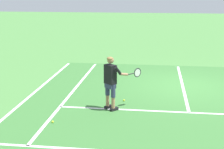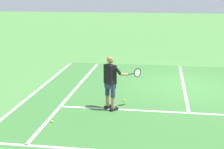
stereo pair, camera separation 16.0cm
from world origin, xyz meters
name	(u,v)px [view 2 (the right image)]	position (x,y,z in m)	size (l,w,h in m)	color
ground_plane	(184,86)	(0.00, 0.00, 0.00)	(80.00, 80.00, 0.00)	#477F3D
court_inner_surface	(186,96)	(0.00, -1.31, 0.00)	(10.98, 9.66, 0.00)	#387033
line_service	(189,113)	(0.00, -3.08, 0.00)	(8.23, 0.10, 0.01)	white
line_centre_service	(183,85)	(0.00, 0.12, 0.00)	(0.10, 6.40, 0.01)	white
line_singles_left	(74,91)	(-4.12, -1.31, 0.00)	(0.10, 9.26, 0.01)	white
line_doubles_left	(39,89)	(-5.49, -1.31, 0.00)	(0.10, 9.26, 0.01)	white
tennis_player	(111,79)	(-2.43, -3.12, 0.99)	(1.15, 0.77, 1.71)	black
tennis_ball_near_feet	(52,121)	(-3.94, -4.44, 0.03)	(0.07, 0.07, 0.07)	#CCE02D
tennis_ball_by_baseline	(124,100)	(-2.11, -2.25, 0.03)	(0.07, 0.07, 0.07)	#CCE02D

